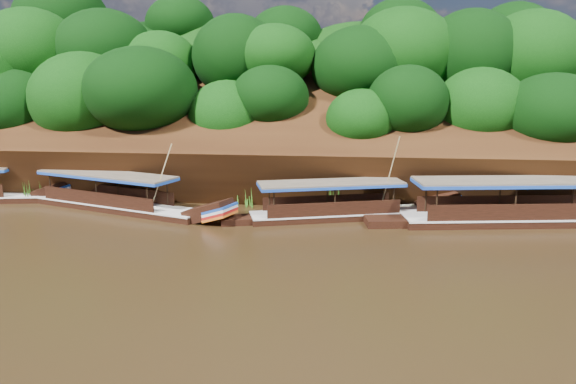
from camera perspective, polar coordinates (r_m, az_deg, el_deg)
name	(u,v)px	position (r m, az deg, el deg)	size (l,w,h in m)	color
ground	(320,253)	(28.51, 3.31, -6.22)	(160.00, 160.00, 0.00)	black
riverbank	(335,152)	(50.27, 4.80, 4.03)	(120.00, 30.06, 19.40)	black
boat_0	(535,214)	(36.77, 23.77, -2.04)	(16.85, 4.75, 7.65)	black
boat_1	(352,210)	(35.26, 6.57, -1.78)	(13.46, 5.69, 5.63)	black
boat_2	(126,203)	(38.16, -16.09, -1.09)	(14.99, 6.94, 5.06)	black
reeds	(284,194)	(37.77, -0.45, -0.25)	(47.52, 2.54, 1.98)	#336B1A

